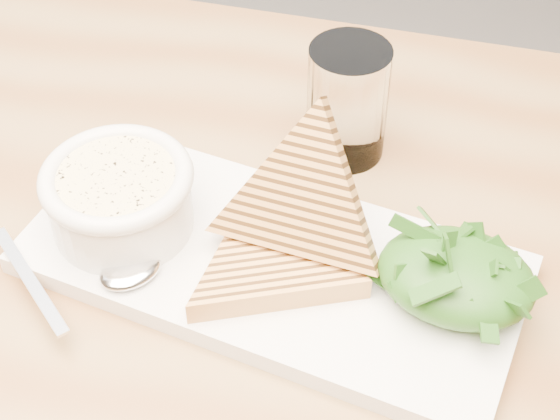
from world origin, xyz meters
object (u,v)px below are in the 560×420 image
(platter, at_px, (271,264))
(soup_bowl, at_px, (121,204))
(table_top, at_px, (282,376))
(glass_near, at_px, (347,102))

(platter, bearing_deg, soup_bowl, -176.37)
(table_top, height_order, platter, platter)
(platter, height_order, glass_near, glass_near)
(glass_near, bearing_deg, soup_bowl, -128.45)
(platter, bearing_deg, table_top, -64.01)
(table_top, height_order, glass_near, glass_near)
(platter, bearing_deg, glass_near, 86.32)
(glass_near, bearing_deg, table_top, -83.53)
(table_top, distance_m, platter, 0.09)
(table_top, height_order, soup_bowl, soup_bowl)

